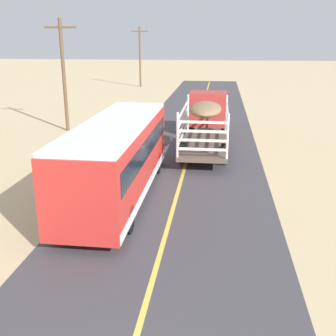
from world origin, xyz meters
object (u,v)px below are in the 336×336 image
(bus, at_px, (118,157))
(livestock_truck, at_px, (207,115))
(power_pole_mid, at_px, (64,72))
(power_pole_far, at_px, (140,55))

(bus, bearing_deg, livestock_truck, 71.27)
(power_pole_mid, xyz_separation_m, power_pole_far, (0.00, 27.53, 0.06))
(livestock_truck, distance_m, power_pole_far, 31.55)
(bus, relative_size, power_pole_far, 1.29)
(bus, distance_m, power_pole_mid, 13.96)
(livestock_truck, bearing_deg, power_pole_far, 108.58)
(power_pole_far, bearing_deg, bus, -80.33)
(livestock_truck, xyz_separation_m, power_pole_mid, (-10.02, 2.29, 2.32))
(bus, xyz_separation_m, power_pole_mid, (-6.73, 11.99, 2.36))
(livestock_truck, height_order, power_pole_far, power_pole_far)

